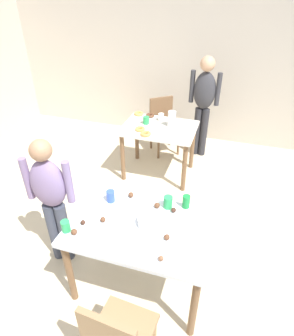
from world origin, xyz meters
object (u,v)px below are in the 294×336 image
dining_table_far (159,135)px  pitcher_far (172,119)px  chair_far_table (163,122)px  soda_can (186,202)px  person_adult_far (204,99)px  person_girl_near (51,195)px  dining_table_near (141,235)px  mixing_bowl (150,221)px

dining_table_far → pitcher_far: pitcher_far is taller
chair_far_table → soda_can: 2.36m
person_adult_far → dining_table_far: bearing=-122.8°
person_girl_near → dining_table_far: bearing=73.7°
dining_table_near → chair_far_table: size_ratio=1.36×
person_girl_near → person_adult_far: (1.00, 2.52, 0.11)m
person_adult_far → dining_table_near: bearing=-92.7°
mixing_bowl → soda_can: size_ratio=1.63×
chair_far_table → dining_table_near: bearing=-79.5°
dining_table_near → soda_can: (0.31, 0.34, 0.16)m
dining_table_near → person_adult_far: size_ratio=0.77×
chair_far_table → mixing_bowl: 2.58m
dining_table_near → pitcher_far: bearing=95.9°
person_girl_near → mixing_bowl: bearing=-1.4°
dining_table_near → mixing_bowl: (0.07, 0.04, 0.14)m
dining_table_far → person_adult_far: person_adult_far is taller
chair_far_table → person_adult_far: size_ratio=0.56×
dining_table_far → soda_can: soda_can is taller
dining_table_far → chair_far_table: size_ratio=1.13×
dining_table_far → soda_can: (0.66, -1.50, 0.18)m
dining_table_far → person_girl_near: bearing=-106.3°
dining_table_far → person_adult_far: 0.92m
chair_far_table → person_girl_near: bearing=-99.2°
soda_can → chair_far_table: bearing=109.5°
dining_table_near → soda_can: bearing=48.2°
chair_far_table → person_adult_far: (0.60, 0.03, 0.43)m
mixing_bowl → soda_can: soda_can is taller
soda_can → person_adult_far: bearing=94.7°
dining_table_far → chair_far_table: chair_far_table is taller
mixing_bowl → person_adult_far: bearing=88.7°
pitcher_far → mixing_bowl: bearing=-81.9°
mixing_bowl → dining_table_near: bearing=-148.8°
chair_far_table → person_girl_near: 2.53m
dining_table_near → dining_table_far: same height
chair_far_table → soda_can: (0.78, -2.20, 0.31)m
dining_table_far → mixing_bowl: size_ratio=4.95×
person_girl_near → soda_can: size_ratio=11.28×
dining_table_near → pitcher_far: pitcher_far is taller
dining_table_far → soda_can: 1.65m
chair_far_table → person_girl_near: size_ratio=0.63×
dining_table_near → person_adult_far: (0.12, 2.58, 0.28)m
person_adult_far → pitcher_far: bearing=-115.6°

